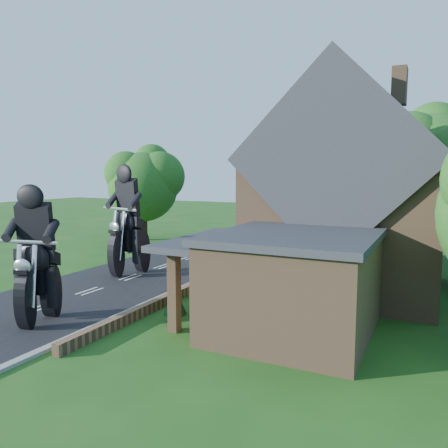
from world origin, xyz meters
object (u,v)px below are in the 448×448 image
at_px(garden_wall, 221,274).
at_px(motorcycle_follow, 129,259).
at_px(annex, 291,281).
at_px(house, 349,197).
at_px(motorcycle_lead, 39,303).

height_order(garden_wall, motorcycle_follow, motorcycle_follow).
bearing_deg(annex, house, 84.76).
height_order(garden_wall, motorcycle_lead, motorcycle_lead).
bearing_deg(motorcycle_lead, garden_wall, -119.43).
xyz_separation_m(house, motorcycle_lead, (-9.05, -10.07, -3.59)).
xyz_separation_m(annex, motorcycle_lead, (-8.43, -3.27, -1.01)).
relative_size(annex, motorcycle_lead, 4.34).
height_order(annex, motorcycle_follow, annex).
relative_size(garden_wall, annex, 3.12).
bearing_deg(motorcycle_lead, motorcycle_follow, -87.81).
distance_m(house, motorcycle_follow, 11.76).
bearing_deg(motorcycle_follow, garden_wall, -147.66).
distance_m(annex, motorcycle_lead, 9.10).
bearing_deg(house, garden_wall, -170.83).
bearing_deg(garden_wall, motorcycle_follow, -162.82).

